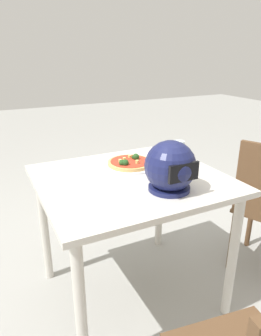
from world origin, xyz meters
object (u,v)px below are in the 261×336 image
dining_table (131,195)px  pizza (130,162)px  drinking_glass (179,149)px  motorcycle_helmet (170,167)px

dining_table → pizza: pizza is taller
dining_table → drinking_glass: (-0.40, -0.16, 0.16)m
motorcycle_helmet → dining_table: bearing=-67.7°
motorcycle_helmet → drinking_glass: 0.50m
dining_table → motorcycle_helmet: motorcycle_helmet is taller
pizza → motorcycle_helmet: size_ratio=1.05×
dining_table → drinking_glass: 0.46m
dining_table → motorcycle_helmet: size_ratio=3.94×
motorcycle_helmet → drinking_glass: motorcycle_helmet is taller
dining_table → motorcycle_helmet: (-0.09, 0.22, 0.22)m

